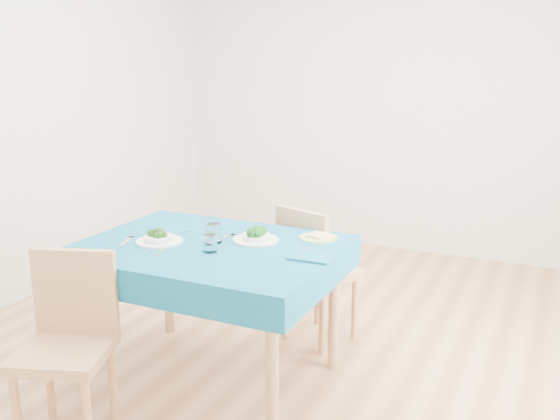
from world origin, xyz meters
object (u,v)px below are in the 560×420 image
at_px(side_plate, 318,238).
at_px(chair_far, 320,265).
at_px(bowl_far, 256,234).
at_px(bowl_near, 159,236).
at_px(table, 211,313).
at_px(chair_near, 62,339).

bearing_deg(side_plate, chair_far, 109.21).
bearing_deg(side_plate, bowl_far, -146.72).
relative_size(bowl_near, side_plate, 1.19).
distance_m(table, chair_near, 0.82).
relative_size(table, chair_far, 1.37).
bearing_deg(bowl_near, bowl_far, 28.09).
bearing_deg(chair_near, side_plate, 34.67).
distance_m(bowl_near, bowl_far, 0.50).
bearing_deg(chair_near, bowl_far, 41.42).
xyz_separation_m(table, chair_far, (0.35, 0.70, 0.10)).
xyz_separation_m(table, bowl_near, (-0.25, -0.08, 0.42)).
bearing_deg(bowl_far, chair_near, -118.64).
relative_size(chair_near, side_plate, 4.81).
bearing_deg(table, bowl_near, -163.10).
height_order(table, bowl_near, bowl_near).
distance_m(table, side_plate, 0.70).
height_order(table, bowl_far, bowl_far).
xyz_separation_m(bowl_near, side_plate, (0.72, 0.42, -0.03)).
height_order(chair_far, side_plate, chair_far).
bearing_deg(table, chair_far, 63.81).
bearing_deg(chair_far, table, 83.33).
relative_size(bowl_near, bowl_far, 1.01).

